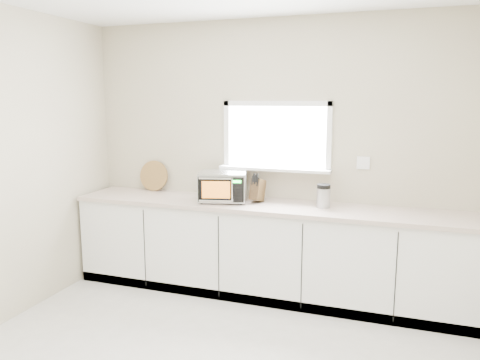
% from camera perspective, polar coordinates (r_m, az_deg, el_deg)
% --- Properties ---
extents(back_wall, '(4.00, 0.17, 2.70)m').
position_cam_1_polar(back_wall, '(4.73, 4.50, 3.08)').
color(back_wall, beige).
rests_on(back_wall, ground).
extents(cabinets, '(3.92, 0.60, 0.88)m').
position_cam_1_polar(cabinets, '(4.65, 3.40, -8.70)').
color(cabinets, white).
rests_on(cabinets, ground).
extents(countertop, '(3.92, 0.64, 0.04)m').
position_cam_1_polar(countertop, '(4.52, 3.43, -3.20)').
color(countertop, beige).
rests_on(countertop, cabinets).
extents(microwave, '(0.53, 0.46, 0.29)m').
position_cam_1_polar(microwave, '(4.60, -2.12, -0.74)').
color(microwave, black).
rests_on(microwave, countertop).
extents(knife_block, '(0.13, 0.22, 0.29)m').
position_cam_1_polar(knife_block, '(4.56, 2.14, -1.17)').
color(knife_block, '#433018').
rests_on(knife_block, countertop).
extents(cutting_board, '(0.33, 0.08, 0.33)m').
position_cam_1_polar(cutting_board, '(5.23, -10.47, 0.53)').
color(cutting_board, olive).
rests_on(cutting_board, countertop).
extents(coffee_grinder, '(0.15, 0.15, 0.22)m').
position_cam_1_polar(coffee_grinder, '(4.42, 10.14, -1.90)').
color(coffee_grinder, '#AEB1B5').
rests_on(coffee_grinder, countertop).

